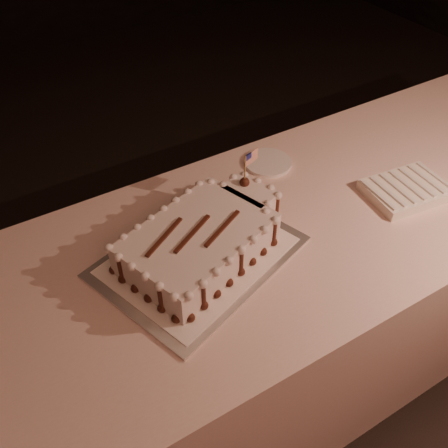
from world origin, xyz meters
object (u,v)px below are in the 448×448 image
side_plate (268,163)px  sheet_cake (205,238)px  napkin_stack (406,190)px  cake_board (199,257)px  banquet_table (304,290)px

side_plate → sheet_cake: bearing=-147.0°
sheet_cake → napkin_stack: bearing=-9.0°
cake_board → side_plate: side_plate is taller
banquet_table → napkin_stack: (0.28, -0.08, 0.39)m
banquet_table → napkin_stack: size_ratio=9.22×
napkin_stack → side_plate: bearing=128.1°
cake_board → side_plate: (0.40, 0.25, 0.00)m
side_plate → cake_board: bearing=-147.9°
napkin_stack → cake_board: bearing=172.0°
banquet_table → cake_board: bearing=178.2°
banquet_table → cake_board: cake_board is taller
napkin_stack → sheet_cake: bearing=171.0°
cake_board → napkin_stack: 0.68m
sheet_cake → cake_board: bearing=-161.3°
banquet_table → cake_board: (-0.40, 0.01, 0.38)m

